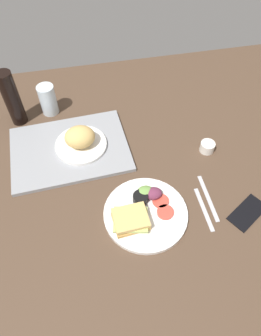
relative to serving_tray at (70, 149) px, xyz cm
name	(u,v)px	position (x,y,z in cm)	size (l,w,h in cm)	color
ground_plane	(127,184)	(18.94, -19.28, -2.30)	(190.00, 150.00, 3.00)	#4C3828
serving_tray	(70,149)	(0.00, 0.00, 0.00)	(45.00, 33.00, 1.60)	gray
bread_plate_near	(80,140)	(4.67, -0.11, 4.36)	(19.97, 19.97, 9.27)	white
plate_with_salad	(143,212)	(21.85, -33.35, 0.92)	(28.21, 28.21, 5.40)	white
drinking_glass	(48,100)	(-6.27, 24.25, 5.80)	(7.08, 7.08, 13.21)	silver
soda_bottle	(12,99)	(-19.40, 21.14, 11.12)	(6.40, 6.40, 23.84)	black
espresso_cup	(207,147)	(52.60, -10.68, 1.20)	(5.60, 5.60, 4.00)	silver
fork	(204,209)	(42.51, -35.76, -0.55)	(17.00, 1.40, 0.50)	#B7B7BC
knife	(208,198)	(45.51, -31.76, -0.55)	(19.00, 1.40, 0.50)	#B7B7BC
cell_phone	(248,212)	(56.52, -40.01, -0.40)	(14.40, 7.20, 0.80)	black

